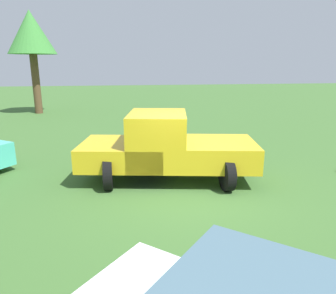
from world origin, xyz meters
TOP-DOWN VIEW (x-y plane):
  - ground_plane at (0.00, 0.00)m, footprint 80.00×80.00m
  - pickup_truck at (-0.93, -0.47)m, footprint 2.87×4.90m
  - tree_side at (-13.87, -6.70)m, footprint 2.85×2.85m

SIDE VIEW (x-z plane):
  - ground_plane at x=0.00m, z-range 0.00..0.00m
  - pickup_truck at x=-0.93m, z-range 0.03..1.85m
  - tree_side at x=-13.87m, z-range 1.70..7.87m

